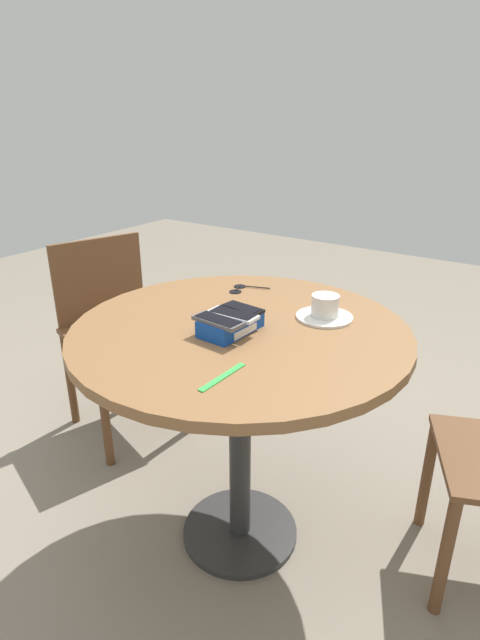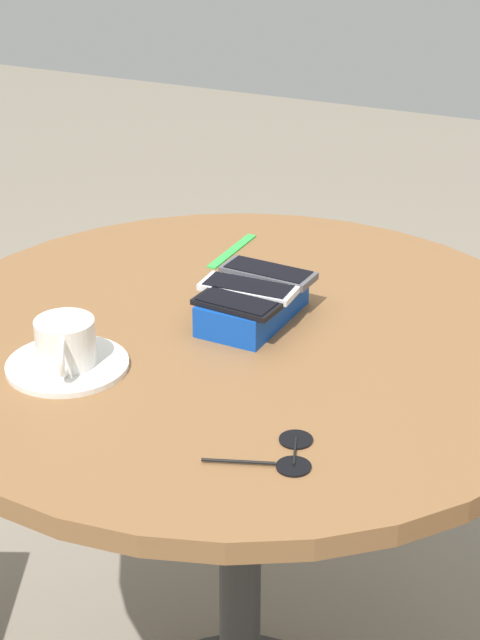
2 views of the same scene
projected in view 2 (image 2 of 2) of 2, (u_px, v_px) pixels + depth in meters
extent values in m
cylinder|color=#2D2D2D|center=(240.00, 548.00, 1.74)|extent=(0.07, 0.07, 0.73)
cylinder|color=brown|center=(240.00, 341.00, 1.57)|extent=(0.98, 0.98, 0.03)
cube|color=#0F42AD|center=(253.00, 305.00, 1.59)|extent=(0.19, 0.11, 0.05)
cube|color=white|center=(222.00, 303.00, 1.62)|extent=(0.10, 0.01, 0.02)
cube|color=#515156|center=(267.00, 273.00, 1.63)|extent=(0.07, 0.15, 0.01)
cube|color=black|center=(267.00, 269.00, 1.62)|extent=(0.06, 0.13, 0.00)
cube|color=silver|center=(248.00, 288.00, 1.58)|extent=(0.06, 0.14, 0.01)
cube|color=black|center=(248.00, 285.00, 1.58)|extent=(0.05, 0.13, 0.00)
cube|color=black|center=(238.00, 304.00, 1.53)|extent=(0.07, 0.13, 0.01)
cube|color=black|center=(238.00, 301.00, 1.53)|extent=(0.06, 0.11, 0.00)
cylinder|color=silver|center=(67.00, 365.00, 1.47)|extent=(0.17, 0.17, 0.01)
cylinder|color=silver|center=(65.00, 342.00, 1.45)|extent=(0.08, 0.08, 0.06)
cylinder|color=brown|center=(64.00, 325.00, 1.44)|extent=(0.07, 0.07, 0.00)
torus|color=silver|center=(63.00, 357.00, 1.41)|extent=(0.05, 0.03, 0.05)
cube|color=green|center=(232.00, 251.00, 1.84)|extent=(0.16, 0.02, 0.00)
cylinder|color=black|center=(296.00, 440.00, 1.31)|extent=(0.04, 0.04, 0.00)
cylinder|color=black|center=(294.00, 467.00, 1.25)|extent=(0.04, 0.04, 0.00)
cylinder|color=black|center=(295.00, 451.00, 1.28)|extent=(0.06, 0.02, 0.00)
cylinder|color=black|center=(238.00, 461.00, 1.26)|extent=(0.03, 0.08, 0.00)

